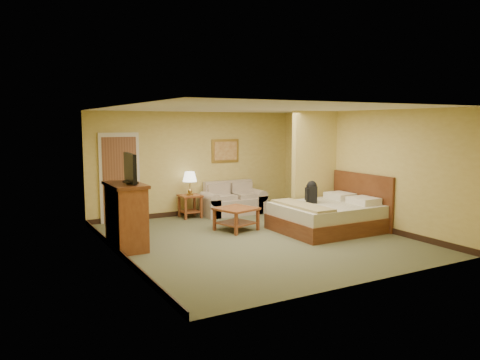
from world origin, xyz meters
TOP-DOWN VIEW (x-y plane):
  - floor at (0.00, 0.00)m, footprint 6.00×6.00m
  - ceiling at (0.00, 0.00)m, footprint 6.00×6.00m
  - back_wall at (0.00, 3.00)m, footprint 5.50×0.02m
  - left_wall at (-2.75, 0.00)m, footprint 0.02×6.00m
  - right_wall at (2.75, 0.00)m, footprint 0.02×6.00m
  - partition at (2.15, 0.93)m, footprint 1.20×0.15m
  - door at (-1.95, 2.96)m, footprint 0.94×0.16m
  - baseboard at (0.00, 2.99)m, footprint 5.50×0.02m
  - loveseat at (0.83, 2.57)m, footprint 1.64×0.76m
  - side_table at (-0.32, 2.65)m, footprint 0.51×0.51m
  - table_lamp at (-0.32, 2.65)m, footprint 0.35×0.35m
  - coffee_table at (0.01, 0.88)m, footprint 0.97×0.97m
  - wall_picture at (0.83, 2.97)m, footprint 0.78×0.04m
  - dresser at (-2.48, 0.57)m, footprint 0.60×1.14m
  - tv at (-2.38, 0.57)m, footprint 0.26×0.90m
  - bed at (1.81, -0.10)m, footprint 2.18×1.85m
  - backpack at (1.52, 0.20)m, footprint 0.28×0.33m

SIDE VIEW (x-z plane):
  - floor at x=0.00m, z-range 0.00..0.00m
  - baseboard at x=0.00m, z-range 0.00..0.12m
  - loveseat at x=0.83m, z-range -0.15..0.69m
  - bed at x=1.81m, z-range -0.27..0.92m
  - coffee_table at x=0.01m, z-range 0.11..0.61m
  - side_table at x=-0.32m, z-range 0.09..0.66m
  - dresser at x=-2.48m, z-range 0.01..1.23m
  - backpack at x=1.52m, z-range 0.60..1.08m
  - table_lamp at x=-0.32m, z-range 0.71..1.29m
  - door at x=-1.95m, z-range -0.02..2.08m
  - back_wall at x=0.00m, z-range 0.00..2.60m
  - left_wall at x=-2.75m, z-range 0.00..2.60m
  - right_wall at x=2.75m, z-range 0.00..2.60m
  - partition at x=2.15m, z-range 0.00..2.60m
  - tv at x=-2.38m, z-range 1.20..1.75m
  - wall_picture at x=0.83m, z-range 1.30..1.90m
  - ceiling at x=0.00m, z-range 2.60..2.60m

